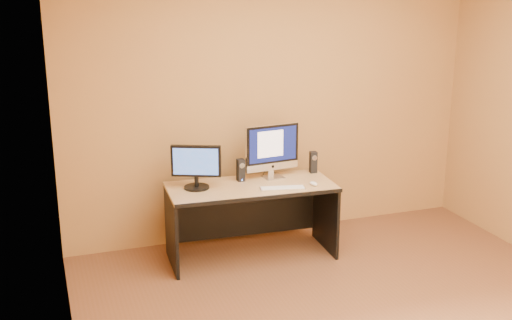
{
  "coord_description": "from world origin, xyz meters",
  "views": [
    {
      "loc": [
        -2.11,
        -3.55,
        2.42
      ],
      "look_at": [
        -0.39,
        1.37,
        0.93
      ],
      "focal_mm": 45.0,
      "sensor_mm": 36.0,
      "label": 1
    }
  ],
  "objects": [
    {
      "name": "cable_b",
      "position": [
        -0.18,
        1.75,
        0.67
      ],
      "size": [
        0.08,
        0.15,
        0.01
      ],
      "primitive_type": "cylinder",
      "rotation": [
        1.57,
        0.0,
        -0.48
      ],
      "color": "black",
      "rests_on": "desk"
    },
    {
      "name": "cable_a",
      "position": [
        -0.07,
        1.73,
        0.67
      ],
      "size": [
        0.05,
        0.2,
        0.01
      ],
      "primitive_type": "cylinder",
      "rotation": [
        1.57,
        0.0,
        0.2
      ],
      "color": "black",
      "rests_on": "desk"
    },
    {
      "name": "keyboard",
      "position": [
        -0.17,
        1.29,
        0.68
      ],
      "size": [
        0.4,
        0.18,
        0.02
      ],
      "primitive_type": "cube",
      "rotation": [
        0.0,
        0.0,
        -0.21
      ],
      "color": "silver",
      "rests_on": "desk"
    },
    {
      "name": "desk",
      "position": [
        -0.4,
        1.47,
        0.34
      ],
      "size": [
        1.48,
        0.71,
        0.67
      ],
      "primitive_type": null,
      "rotation": [
        0.0,
        0.0,
        -0.05
      ],
      "color": "tan",
      "rests_on": "ground"
    },
    {
      "name": "walls",
      "position": [
        0.0,
        0.0,
        1.3
      ],
      "size": [
        4.0,
        4.0,
        2.6
      ],
      "primitive_type": null,
      "color": "olive",
      "rests_on": "ground"
    },
    {
      "name": "speaker_left",
      "position": [
        -0.44,
        1.63,
        0.77
      ],
      "size": [
        0.07,
        0.07,
        0.2
      ],
      "primitive_type": null,
      "rotation": [
        0.0,
        0.0,
        0.08
      ],
      "color": "black",
      "rests_on": "desk"
    },
    {
      "name": "speaker_right",
      "position": [
        0.27,
        1.65,
        0.77
      ],
      "size": [
        0.07,
        0.07,
        0.2
      ],
      "primitive_type": null,
      "rotation": [
        0.0,
        0.0,
        -0.09
      ],
      "color": "black",
      "rests_on": "desk"
    },
    {
      "name": "imac",
      "position": [
        -0.13,
        1.62,
        0.92
      ],
      "size": [
        0.53,
        0.24,
        0.5
      ],
      "primitive_type": null,
      "rotation": [
        0.0,
        0.0,
        0.1
      ],
      "color": "silver",
      "rests_on": "desk"
    },
    {
      "name": "second_monitor",
      "position": [
        -0.86,
        1.56,
        0.86
      ],
      "size": [
        0.49,
        0.37,
        0.38
      ],
      "primitive_type": null,
      "rotation": [
        0.0,
        0.0,
        -0.4
      ],
      "color": "black",
      "rests_on": "desk"
    },
    {
      "name": "mouse",
      "position": [
        0.12,
        1.3,
        0.69
      ],
      "size": [
        0.06,
        0.1,
        0.03
      ],
      "primitive_type": "ellipsoid",
      "rotation": [
        0.0,
        0.0,
        0.13
      ],
      "color": "silver",
      "rests_on": "desk"
    }
  ]
}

